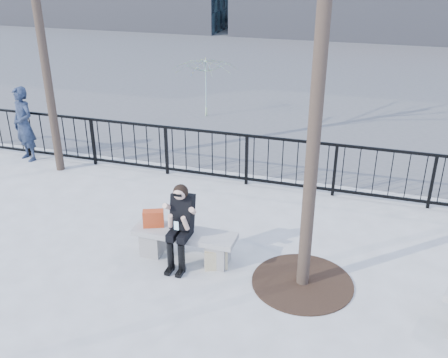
% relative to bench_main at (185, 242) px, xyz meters
% --- Properties ---
extents(ground, '(120.00, 120.00, 0.00)m').
position_rel_bench_main_xyz_m(ground, '(0.00, 0.00, -0.30)').
color(ground, gray).
rests_on(ground, ground).
extents(street_surface, '(60.00, 23.00, 0.01)m').
position_rel_bench_main_xyz_m(street_surface, '(0.00, 15.00, -0.30)').
color(street_surface, '#474747').
rests_on(street_surface, ground).
extents(railing, '(14.00, 0.06, 1.10)m').
position_rel_bench_main_xyz_m(railing, '(0.00, 3.00, 0.25)').
color(railing, black).
rests_on(railing, ground).
extents(tree_grate, '(1.50, 1.50, 0.02)m').
position_rel_bench_main_xyz_m(tree_grate, '(1.90, -0.10, -0.29)').
color(tree_grate, black).
rests_on(tree_grate, ground).
extents(bench_main, '(1.65, 0.46, 0.49)m').
position_rel_bench_main_xyz_m(bench_main, '(0.00, 0.00, 0.00)').
color(bench_main, slate).
rests_on(bench_main, ground).
extents(seated_woman, '(0.50, 0.64, 1.34)m').
position_rel_bench_main_xyz_m(seated_woman, '(0.00, -0.16, 0.37)').
color(seated_woman, black).
rests_on(seated_woman, ground).
extents(handbag, '(0.36, 0.27, 0.27)m').
position_rel_bench_main_xyz_m(handbag, '(-0.53, 0.02, 0.32)').
color(handbag, '#B33816').
rests_on(handbag, bench_main).
extents(shopping_bag, '(0.37, 0.26, 0.33)m').
position_rel_bench_main_xyz_m(shopping_bag, '(0.56, -0.13, -0.14)').
color(shopping_bag, beige).
rests_on(shopping_bag, ground).
extents(standing_man, '(0.74, 0.61, 1.73)m').
position_rel_bench_main_xyz_m(standing_man, '(-5.05, 2.80, 0.56)').
color(standing_man, black).
rests_on(standing_man, ground).
extents(vendor_umbrella, '(1.92, 1.95, 1.74)m').
position_rel_bench_main_xyz_m(vendor_umbrella, '(-2.17, 7.18, 0.57)').
color(vendor_umbrella, yellow).
rests_on(vendor_umbrella, ground).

